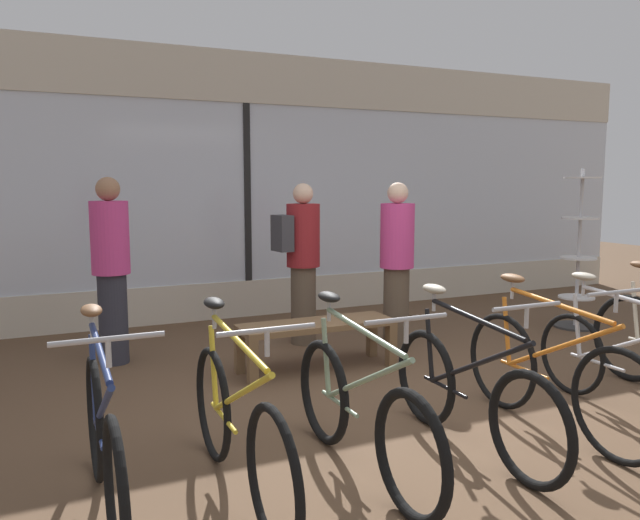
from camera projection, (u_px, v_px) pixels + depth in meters
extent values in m
plane|color=brown|center=(409.00, 416.00, 4.46)|extent=(24.00, 24.00, 0.00)
cube|color=beige|center=(248.00, 298.00, 7.76)|extent=(12.00, 0.08, 0.45)
cube|color=silver|center=(247.00, 193.00, 7.60)|extent=(12.00, 0.04, 2.15)
cube|color=beige|center=(245.00, 77.00, 7.43)|extent=(12.00, 0.08, 0.60)
cube|color=black|center=(248.00, 193.00, 7.57)|extent=(0.08, 0.02, 2.15)
torus|color=black|center=(95.00, 418.00, 3.49)|extent=(0.04, 0.70, 0.70)
torus|color=black|center=(116.00, 499.00, 2.60)|extent=(0.04, 0.70, 0.70)
cylinder|color=navy|center=(103.00, 408.00, 2.97)|extent=(0.03, 0.92, 0.51)
cylinder|color=navy|center=(94.00, 379.00, 3.42)|extent=(0.03, 0.11, 0.49)
cylinder|color=navy|center=(100.00, 351.00, 2.97)|extent=(0.03, 0.85, 0.10)
cylinder|color=navy|center=(99.00, 432.00, 3.29)|extent=(0.03, 0.44, 0.03)
cylinder|color=#B2B2B7|center=(92.00, 325.00, 3.35)|extent=(0.02, 0.02, 0.14)
ellipsoid|color=brown|center=(91.00, 310.00, 3.34)|extent=(0.11, 0.22, 0.06)
cylinder|color=#B2B2B7|center=(108.00, 353.00, 2.57)|extent=(0.02, 0.02, 0.12)
cylinder|color=#ADADB2|center=(108.00, 339.00, 2.57)|extent=(0.46, 0.02, 0.02)
torus|color=black|center=(213.00, 404.00, 3.74)|extent=(0.04, 0.68, 0.68)
torus|color=black|center=(273.00, 479.00, 2.79)|extent=(0.04, 0.68, 0.68)
cylinder|color=gold|center=(240.00, 394.00, 3.20)|extent=(0.03, 0.98, 0.51)
cylinder|color=gold|center=(214.00, 367.00, 3.67)|extent=(0.03, 0.11, 0.49)
cylinder|color=gold|center=(237.00, 341.00, 3.19)|extent=(0.03, 0.91, 0.10)
cylinder|color=gold|center=(224.00, 417.00, 3.52)|extent=(0.03, 0.47, 0.03)
cylinder|color=#B2B2B7|center=(214.00, 317.00, 3.60)|extent=(0.02, 0.02, 0.14)
ellipsoid|color=black|center=(214.00, 303.00, 3.59)|extent=(0.11, 0.22, 0.06)
cylinder|color=#B2B2B7|center=(267.00, 343.00, 2.77)|extent=(0.02, 0.02, 0.12)
cylinder|color=#ADADB2|center=(267.00, 330.00, 2.76)|extent=(0.46, 0.02, 0.02)
torus|color=black|center=(323.00, 392.00, 3.98)|extent=(0.06, 0.67, 0.67)
torus|color=black|center=(411.00, 455.00, 3.06)|extent=(0.06, 0.67, 0.67)
cylinder|color=gray|center=(365.00, 380.00, 3.45)|extent=(0.03, 0.96, 0.51)
cylinder|color=gray|center=(326.00, 357.00, 3.91)|extent=(0.03, 0.11, 0.49)
cylinder|color=gray|center=(363.00, 331.00, 3.44)|extent=(0.03, 0.88, 0.10)
cylinder|color=gray|center=(339.00, 403.00, 3.77)|extent=(0.03, 0.46, 0.03)
cylinder|color=#B2B2B7|center=(329.00, 310.00, 3.84)|extent=(0.02, 0.02, 0.14)
ellipsoid|color=black|center=(329.00, 297.00, 3.83)|extent=(0.11, 0.22, 0.06)
cylinder|color=#B2B2B7|center=(406.00, 331.00, 3.03)|extent=(0.02, 0.02, 0.12)
cylinder|color=#ADADB2|center=(406.00, 319.00, 3.03)|extent=(0.46, 0.02, 0.02)
torus|color=black|center=(425.00, 377.00, 4.29)|extent=(0.05, 0.66, 0.66)
torus|color=black|center=(530.00, 429.00, 3.39)|extent=(0.05, 0.66, 0.66)
cylinder|color=black|center=(477.00, 364.00, 3.77)|extent=(0.03, 0.94, 0.51)
cylinder|color=black|center=(429.00, 345.00, 4.23)|extent=(0.03, 0.11, 0.49)
cylinder|color=black|center=(475.00, 319.00, 3.77)|extent=(0.03, 0.86, 0.10)
cylinder|color=black|center=(445.00, 387.00, 4.09)|extent=(0.03, 0.45, 0.03)
cylinder|color=#B2B2B7|center=(434.00, 301.00, 4.15)|extent=(0.02, 0.02, 0.14)
ellipsoid|color=#B2A893|center=(434.00, 289.00, 4.14)|extent=(0.11, 0.22, 0.06)
cylinder|color=#B2B2B7|center=(527.00, 317.00, 3.37)|extent=(0.02, 0.02, 0.12)
cylinder|color=#ADADB2|center=(527.00, 306.00, 3.36)|extent=(0.46, 0.02, 0.02)
torus|color=black|center=(502.00, 361.00, 4.59)|extent=(0.04, 0.71, 0.71)
torus|color=black|center=(619.00, 406.00, 3.67)|extent=(0.04, 0.71, 0.71)
cylinder|color=orange|center=(560.00, 347.00, 4.07)|extent=(0.03, 0.95, 0.51)
cylinder|color=orange|center=(507.00, 330.00, 4.53)|extent=(0.03, 0.11, 0.49)
cylinder|color=orange|center=(559.00, 305.00, 4.06)|extent=(0.03, 0.88, 0.10)
cylinder|color=orange|center=(524.00, 369.00, 4.38)|extent=(0.03, 0.46, 0.03)
cylinder|color=#B2B2B7|center=(512.00, 289.00, 4.45)|extent=(0.02, 0.02, 0.14)
ellipsoid|color=brown|center=(513.00, 278.00, 4.44)|extent=(0.11, 0.22, 0.06)
cylinder|color=#B2B2B7|center=(616.00, 302.00, 3.65)|extent=(0.02, 0.02, 0.12)
cylinder|color=#ADADB2|center=(617.00, 292.00, 3.64)|extent=(0.46, 0.02, 0.02)
torus|color=black|center=(572.00, 354.00, 4.89)|extent=(0.04, 0.64, 0.64)
cylinder|color=#BCBCC1|center=(638.00, 341.00, 4.34)|extent=(0.03, 1.00, 0.51)
cylinder|color=#BCBCC1|center=(577.00, 325.00, 4.82)|extent=(0.03, 0.11, 0.49)
cylinder|color=#BCBCC1|center=(636.00, 302.00, 4.33)|extent=(0.03, 0.93, 0.10)
cylinder|color=#BCBCC1|center=(597.00, 362.00, 4.67)|extent=(0.03, 0.48, 0.03)
cylinder|color=#B2B2B7|center=(583.00, 287.00, 4.75)|extent=(0.02, 0.02, 0.14)
ellipsoid|color=#B2A893|center=(584.00, 276.00, 4.74)|extent=(0.11, 0.22, 0.06)
torus|color=black|center=(629.00, 338.00, 5.22)|extent=(0.05, 0.73, 0.73)
cylinder|color=beige|center=(635.00, 311.00, 5.15)|extent=(0.03, 0.11, 0.49)
cylinder|color=#333333|center=(575.00, 326.00, 7.18)|extent=(0.48, 0.48, 0.03)
cylinder|color=silver|center=(579.00, 249.00, 7.07)|extent=(0.04, 0.04, 1.81)
cylinder|color=white|center=(576.00, 297.00, 7.14)|extent=(0.40, 0.40, 0.02)
cylinder|color=white|center=(578.00, 258.00, 7.08)|extent=(0.40, 0.40, 0.02)
cylinder|color=white|center=(581.00, 218.00, 7.02)|extent=(0.40, 0.40, 0.02)
cylinder|color=white|center=(583.00, 178.00, 6.97)|extent=(0.40, 0.40, 0.02)
cube|color=brown|center=(317.00, 325.00, 5.52)|extent=(1.40, 0.44, 0.05)
cube|color=brown|center=(253.00, 363.00, 5.11)|extent=(0.08, 0.08, 0.38)
cube|color=brown|center=(391.00, 345.00, 5.66)|extent=(0.08, 0.08, 0.38)
cube|color=brown|center=(240.00, 352.00, 5.44)|extent=(0.08, 0.08, 0.38)
cube|color=brown|center=(372.00, 336.00, 5.98)|extent=(0.08, 0.08, 0.38)
cylinder|color=brown|center=(396.00, 307.00, 6.30)|extent=(0.36, 0.36, 0.81)
cylinder|color=#D13D84|center=(397.00, 236.00, 6.21)|extent=(0.47, 0.47, 0.64)
sphere|color=beige|center=(398.00, 193.00, 6.16)|extent=(0.21, 0.21, 0.21)
cylinder|color=#2D2D38|center=(113.00, 319.00, 5.72)|extent=(0.32, 0.32, 0.83)
cylinder|color=#D13D84|center=(110.00, 238.00, 5.62)|extent=(0.42, 0.42, 0.66)
sphere|color=#9E7051|center=(108.00, 189.00, 5.57)|extent=(0.22, 0.22, 0.22)
cylinder|color=brown|center=(303.00, 305.00, 6.42)|extent=(0.29, 0.29, 0.80)
cylinder|color=maroon|center=(303.00, 235.00, 6.33)|extent=(0.38, 0.38, 0.64)
sphere|color=beige|center=(303.00, 194.00, 6.28)|extent=(0.21, 0.21, 0.21)
cube|color=#38383D|center=(282.00, 233.00, 6.20)|extent=(0.17, 0.26, 0.36)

